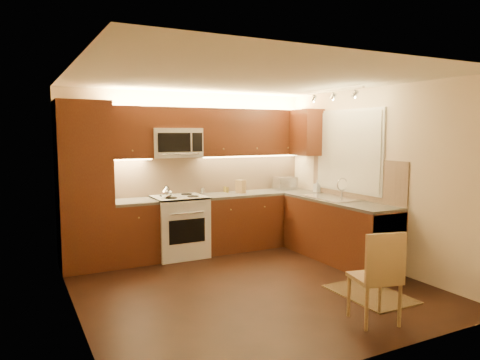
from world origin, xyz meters
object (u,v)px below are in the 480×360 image
knife_block (241,186)px  microwave (175,143)px  stove (179,226)px  soap_bottle (317,186)px  sink (333,193)px  dining_chair (374,276)px  kettle (167,192)px  toaster_oven (285,183)px

knife_block → microwave: bearing=157.2°
stove → soap_bottle: 2.34m
sink → knife_block: bearing=128.6°
knife_block → dining_chair: 3.23m
kettle → knife_block: bearing=-10.1°
knife_block → soap_bottle: bearing=-39.8°
microwave → toaster_oven: microwave is taller
toaster_oven → knife_block: bearing=-173.8°
microwave → toaster_oven: (1.95, -0.04, -0.71)m
microwave → sink: 2.48m
toaster_oven → sink: bearing=-84.6°
sink → knife_block: (-0.93, 1.17, 0.03)m
sink → stove: bearing=150.6°
microwave → sink: size_ratio=0.88×
sink → toaster_oven: bearing=92.4°
soap_bottle → knife_block: bearing=152.5°
sink → kettle: size_ratio=4.59×
kettle → dining_chair: 3.29m
toaster_oven → soap_bottle: 0.60m
stove → kettle: 0.61m
stove → soap_bottle: size_ratio=4.59×
stove → sink: sink is taller
microwave → soap_bottle: (2.24, -0.57, -0.72)m
kettle → toaster_oven: (2.17, 0.19, -0.01)m
soap_bottle → dining_chair: size_ratio=0.21×
knife_block → soap_bottle: (1.17, -0.47, -0.01)m
microwave → sink: bearing=-32.2°
kettle → knife_block: knife_block is taller
stove → kettle: kettle is taller
knife_block → sink: bearing=-69.2°
microwave → dining_chair: microwave is taller
sink → dining_chair: size_ratio=0.92×
toaster_oven → knife_block: toaster_oven is taller
sink → microwave: bearing=147.8°
microwave → dining_chair: size_ratio=0.81×
dining_chair → stove: bearing=119.4°
toaster_oven → dining_chair: bearing=-104.9°
stove → dining_chair: size_ratio=0.98×
stove → toaster_oven: (1.95, 0.09, 0.55)m
kettle → microwave: bearing=29.9°
microwave → kettle: microwave is taller
toaster_oven → kettle: bearing=-171.9°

